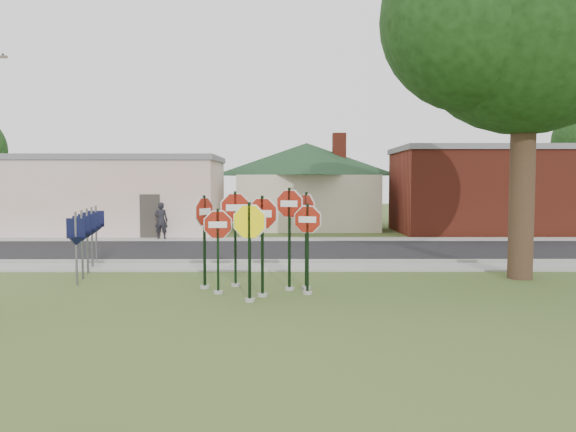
{
  "coord_description": "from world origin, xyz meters",
  "views": [
    {
      "loc": [
        0.66,
        -12.64,
        2.81
      ],
      "look_at": [
        0.74,
        2.0,
        1.92
      ],
      "focal_mm": 35.0,
      "sensor_mm": 36.0,
      "label": 1
    }
  ],
  "objects_px": {
    "stop_sign_yellow": "(249,238)",
    "pedestrian": "(161,220)",
    "stop_sign_center": "(262,231)",
    "stop_sign_left": "(218,241)",
    "oak_tree": "(526,11)"
  },
  "relations": [
    {
      "from": "stop_sign_yellow",
      "to": "oak_tree",
      "type": "xyz_separation_m",
      "value": [
        7.67,
        3.13,
        6.13
      ]
    },
    {
      "from": "stop_sign_yellow",
      "to": "stop_sign_center",
      "type": "bearing_deg",
      "value": 64.47
    },
    {
      "from": "stop_sign_yellow",
      "to": "pedestrian",
      "type": "distance_m",
      "value": 14.89
    },
    {
      "from": "stop_sign_yellow",
      "to": "stop_sign_left",
      "type": "height_order",
      "value": "stop_sign_yellow"
    },
    {
      "from": "stop_sign_yellow",
      "to": "oak_tree",
      "type": "relative_size",
      "value": 0.22
    },
    {
      "from": "stop_sign_center",
      "to": "stop_sign_left",
      "type": "height_order",
      "value": "stop_sign_center"
    },
    {
      "from": "stop_sign_center",
      "to": "pedestrian",
      "type": "relative_size",
      "value": 1.45
    },
    {
      "from": "stop_sign_center",
      "to": "stop_sign_yellow",
      "type": "height_order",
      "value": "stop_sign_center"
    },
    {
      "from": "stop_sign_center",
      "to": "pedestrian",
      "type": "distance_m",
      "value": 14.45
    },
    {
      "from": "stop_sign_center",
      "to": "pedestrian",
      "type": "height_order",
      "value": "stop_sign_center"
    },
    {
      "from": "stop_sign_center",
      "to": "stop_sign_left",
      "type": "xyz_separation_m",
      "value": [
        -1.13,
        0.36,
        -0.27
      ]
    },
    {
      "from": "stop_sign_center",
      "to": "stop_sign_left",
      "type": "bearing_deg",
      "value": 162.2
    },
    {
      "from": "oak_tree",
      "to": "stop_sign_yellow",
      "type": "bearing_deg",
      "value": -157.8
    },
    {
      "from": "stop_sign_center",
      "to": "pedestrian",
      "type": "bearing_deg",
      "value": 112.03
    },
    {
      "from": "stop_sign_center",
      "to": "stop_sign_yellow",
      "type": "xyz_separation_m",
      "value": [
        -0.28,
        -0.58,
        -0.11
      ]
    }
  ]
}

